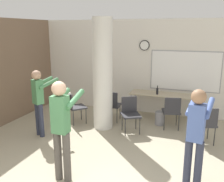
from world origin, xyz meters
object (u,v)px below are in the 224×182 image
at_px(bottle_on_table, 157,91).
at_px(chair_near_pillar, 75,105).
at_px(chair_table_front, 130,112).
at_px(chair_table_left, 112,104).
at_px(chair_mid_room, 206,122).
at_px(person_playing_front, 62,123).
at_px(person_watching_back, 39,98).
at_px(folding_table, 163,95).
at_px(chair_table_right, 172,110).
at_px(person_playing_side, 196,132).

distance_m(bottle_on_table, chair_near_pillar, 2.32).
height_order(chair_table_front, chair_table_left, same).
relative_size(bottle_on_table, chair_near_pillar, 0.28).
height_order(chair_mid_room, person_playing_front, person_playing_front).
distance_m(bottle_on_table, person_watching_back, 3.19).
bearing_deg(person_watching_back, folding_table, 40.26).
bearing_deg(person_watching_back, chair_table_right, 26.62).
distance_m(folding_table, chair_table_front, 1.37).
bearing_deg(chair_table_left, person_watching_back, -131.49).
xyz_separation_m(person_playing_side, person_playing_front, (-2.07, -0.50, 0.04)).
height_order(bottle_on_table, chair_table_left, bottle_on_table).
bearing_deg(chair_near_pillar, chair_table_left, 27.67).
relative_size(folding_table, chair_table_left, 2.10).
height_order(folding_table, chair_near_pillar, chair_near_pillar).
bearing_deg(person_playing_side, chair_table_right, 104.68).
xyz_separation_m(chair_mid_room, chair_table_front, (-1.76, 0.12, 0.00)).
bearing_deg(chair_table_front, person_watching_back, -153.96).
bearing_deg(folding_table, chair_mid_room, -49.13).
bearing_deg(person_playing_side, chair_table_left, 133.34).
bearing_deg(chair_near_pillar, chair_table_right, 10.59).
bearing_deg(chair_table_left, person_playing_side, -46.66).
bearing_deg(chair_near_pillar, person_playing_front, -66.08).
xyz_separation_m(chair_mid_room, person_playing_side, (-0.19, -1.76, 0.46)).
height_order(chair_mid_room, chair_table_front, same).
height_order(folding_table, person_watching_back, person_watching_back).
height_order(chair_near_pillar, person_playing_side, person_playing_side).
distance_m(folding_table, bottle_on_table, 0.23).
bearing_deg(person_playing_side, bottle_on_table, 110.35).
bearing_deg(person_watching_back, chair_near_pillar, 68.33).
distance_m(chair_table_right, chair_near_pillar, 2.56).
height_order(person_watching_back, person_playing_front, person_playing_front).
xyz_separation_m(chair_table_front, chair_table_left, (-0.67, 0.50, 0.00)).
bearing_deg(chair_mid_room, person_watching_back, -167.33).
relative_size(chair_table_left, person_watching_back, 0.54).
height_order(chair_mid_room, chair_table_right, same).
height_order(bottle_on_table, person_playing_front, person_playing_front).
height_order(folding_table, bottle_on_table, bottle_on_table).
xyz_separation_m(bottle_on_table, chair_table_right, (0.48, -0.60, -0.32)).
height_order(bottle_on_table, chair_table_right, bottle_on_table).
bearing_deg(person_playing_side, chair_mid_room, 83.86).
bearing_deg(chair_table_front, bottle_on_table, 66.86).
xyz_separation_m(chair_mid_room, person_watching_back, (-3.72, -0.84, 0.43)).
height_order(bottle_on_table, chair_near_pillar, bottle_on_table).
bearing_deg(person_playing_side, person_watching_back, 165.42).
relative_size(person_watching_back, person_playing_front, 0.93).
bearing_deg(chair_near_pillar, folding_table, 28.60).
relative_size(bottle_on_table, chair_table_right, 0.28).
relative_size(chair_table_front, person_watching_back, 0.54).
relative_size(bottle_on_table, person_playing_side, 0.15).
bearing_deg(chair_near_pillar, person_playing_side, -31.27).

